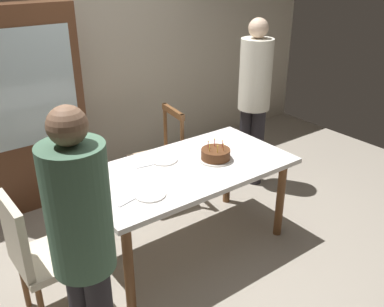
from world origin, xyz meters
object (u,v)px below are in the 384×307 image
(plate_near_celebrant, at_px, (150,194))
(chair_upholstered, at_px, (37,252))
(chair_spindle_back, at_px, (158,160))
(person_celebrant, at_px, (83,243))
(china_cabinet, at_px, (20,110))
(birthday_cake, at_px, (216,155))
(plate_far_side, at_px, (164,160))
(person_guest, at_px, (254,94))
(dining_table, at_px, (187,177))

(plate_near_celebrant, distance_m, chair_upholstered, 0.81)
(chair_spindle_back, bearing_deg, person_celebrant, -133.22)
(china_cabinet, bearing_deg, person_celebrant, -99.33)
(plate_near_celebrant, distance_m, china_cabinet, 1.80)
(china_cabinet, bearing_deg, chair_upholstered, -105.52)
(birthday_cake, height_order, chair_spindle_back, chair_spindle_back)
(plate_far_side, distance_m, china_cabinet, 1.54)
(birthday_cake, xyz_separation_m, person_celebrant, (-1.41, -0.65, 0.16))
(person_guest, bearing_deg, chair_upholstered, -166.87)
(person_celebrant, bearing_deg, china_cabinet, 80.67)
(plate_near_celebrant, bearing_deg, plate_far_side, 46.64)
(china_cabinet, bearing_deg, birthday_cake, -56.90)
(chair_spindle_back, xyz_separation_m, person_celebrant, (-1.37, -1.45, 0.50))
(chair_spindle_back, bearing_deg, dining_table, -105.59)
(dining_table, distance_m, birthday_cake, 0.29)
(dining_table, height_order, person_celebrant, person_celebrant)
(dining_table, bearing_deg, chair_upholstered, -177.57)
(china_cabinet, bearing_deg, person_guest, -27.34)
(dining_table, distance_m, china_cabinet, 1.77)
(plate_far_side, bearing_deg, person_celebrant, -140.14)
(plate_near_celebrant, height_order, plate_far_side, same)
(birthday_cake, distance_m, chair_upholstered, 1.51)
(dining_table, distance_m, person_celebrant, 1.38)
(birthday_cake, xyz_separation_m, china_cabinet, (-1.04, 1.60, 0.15))
(chair_spindle_back, distance_m, person_guest, 1.17)
(person_celebrant, bearing_deg, birthday_cake, 24.80)
(plate_far_side, relative_size, chair_spindle_back, 0.23)
(birthday_cake, distance_m, person_celebrant, 1.56)
(plate_far_side, distance_m, chair_upholstered, 1.20)
(birthday_cake, xyz_separation_m, chair_spindle_back, (-0.05, 0.80, -0.34))
(dining_table, distance_m, chair_upholstered, 1.24)
(china_cabinet, bearing_deg, chair_spindle_back, -38.66)
(chair_upholstered, distance_m, person_guest, 2.56)
(birthday_cake, distance_m, china_cabinet, 1.91)
(chair_spindle_back, bearing_deg, person_guest, -13.40)
(dining_table, height_order, plate_far_side, plate_far_side)
(dining_table, relative_size, plate_far_side, 7.64)
(dining_table, xyz_separation_m, chair_upholstered, (-1.23, -0.05, -0.13))
(dining_table, xyz_separation_m, chair_spindle_back, (0.21, 0.76, -0.20))
(dining_table, relative_size, china_cabinet, 0.89)
(chair_upholstered, bearing_deg, person_guest, 13.13)
(birthday_cake, height_order, plate_far_side, birthday_cake)
(chair_spindle_back, height_order, person_guest, person_guest)
(plate_near_celebrant, bearing_deg, person_celebrant, -144.55)
(chair_spindle_back, bearing_deg, plate_far_side, -117.86)
(plate_near_celebrant, relative_size, chair_upholstered, 0.23)
(plate_near_celebrant, xyz_separation_m, china_cabinet, (-0.32, 1.76, 0.19))
(person_guest, relative_size, china_cabinet, 0.91)
(plate_far_side, relative_size, person_celebrant, 0.13)
(birthday_cake, height_order, plate_near_celebrant, birthday_cake)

